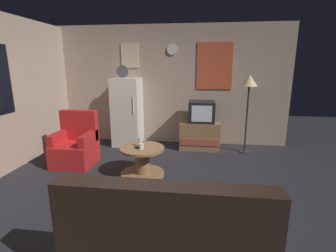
{
  "coord_description": "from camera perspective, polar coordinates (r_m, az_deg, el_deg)",
  "views": [
    {
      "loc": [
        0.66,
        -3.25,
        1.77
      ],
      "look_at": [
        0.13,
        0.9,
        0.75
      ],
      "focal_mm": 26.71,
      "sensor_mm": 36.0,
      "label": 1
    }
  ],
  "objects": [
    {
      "name": "fridge",
      "position": [
        5.67,
        -9.24,
        3.21
      ],
      "size": [
        0.6,
        0.62,
        1.77
      ],
      "color": "silver",
      "rests_on": "ground_plane"
    },
    {
      "name": "couch",
      "position": [
        2.38,
        0.01,
        -23.98
      ],
      "size": [
        1.7,
        0.8,
        0.92
      ],
      "color": "black",
      "rests_on": "ground_plane"
    },
    {
      "name": "standing_lamp",
      "position": [
        5.24,
        18.03,
        8.54
      ],
      "size": [
        0.32,
        0.32,
        1.59
      ],
      "color": "#332D28",
      "rests_on": "ground_plane"
    },
    {
      "name": "mug_ceramic_white",
      "position": [
        3.98,
        -6.14,
        -4.63
      ],
      "size": [
        0.08,
        0.08,
        0.09
      ],
      "primitive_type": "cylinder",
      "color": "silver",
      "rests_on": "coffee_table"
    },
    {
      "name": "remote_control",
      "position": [
        4.02,
        -6.62,
        -4.96
      ],
      "size": [
        0.15,
        0.06,
        0.02
      ],
      "primitive_type": "cube",
      "rotation": [
        0.0,
        0.0,
        -0.08
      ],
      "color": "black",
      "rests_on": "coffee_table"
    },
    {
      "name": "tv_stand",
      "position": [
        5.46,
        7.21,
        -2.05
      ],
      "size": [
        0.84,
        0.53,
        0.59
      ],
      "color": "#8E6642",
      "rests_on": "ground_plane"
    },
    {
      "name": "crt_tv",
      "position": [
        5.34,
        7.69,
        3.28
      ],
      "size": [
        0.54,
        0.51,
        0.44
      ],
      "color": "black",
      "rests_on": "tv_stand"
    },
    {
      "name": "ground_plane",
      "position": [
        3.76,
        -3.85,
        -14.43
      ],
      "size": [
        12.0,
        12.0,
        0.0
      ],
      "primitive_type": "plane",
      "color": "#232328"
    },
    {
      "name": "wine_glass",
      "position": [
        4.1,
        -6.41,
        -3.64
      ],
      "size": [
        0.05,
        0.05,
        0.15
      ],
      "primitive_type": "cylinder",
      "color": "silver",
      "rests_on": "coffee_table"
    },
    {
      "name": "wall_with_art",
      "position": [
        5.75,
        0.74,
        9.27
      ],
      "size": [
        5.2,
        0.12,
        2.64
      ],
      "color": "tan",
      "rests_on": "ground_plane"
    },
    {
      "name": "armchair",
      "position": [
        4.87,
        -20.3,
        -4.27
      ],
      "size": [
        0.68,
        0.68,
        0.96
      ],
      "color": "red",
      "rests_on": "ground_plane"
    },
    {
      "name": "coffee_table",
      "position": [
        4.15,
        -5.87,
        -8.0
      ],
      "size": [
        0.72,
        0.72,
        0.48
      ],
      "color": "#8E6642",
      "rests_on": "ground_plane"
    }
  ]
}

